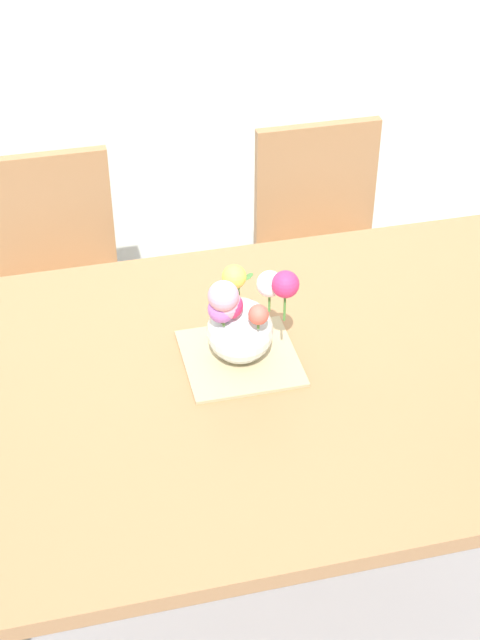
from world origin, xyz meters
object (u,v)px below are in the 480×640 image
at_px(dining_table, 263,400).
at_px(flower_vase, 240,319).
at_px(chair_left, 55,276).
at_px(chair_right, 323,241).

xyz_separation_m(dining_table, flower_vase, (-0.04, 0.06, 0.21)).
distance_m(dining_table, chair_left, 1.03).
relative_size(dining_table, chair_left, 1.97).
xyz_separation_m(chair_right, flower_vase, (-0.49, -0.85, 0.38)).
height_order(dining_table, flower_vase, flower_vase).
distance_m(dining_table, flower_vase, 0.22).
bearing_deg(flower_vase, dining_table, -55.34).
xyz_separation_m(dining_table, chair_left, (-0.45, 0.91, -0.17)).
height_order(chair_right, flower_vase, flower_vase).
relative_size(chair_left, flower_vase, 3.31).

